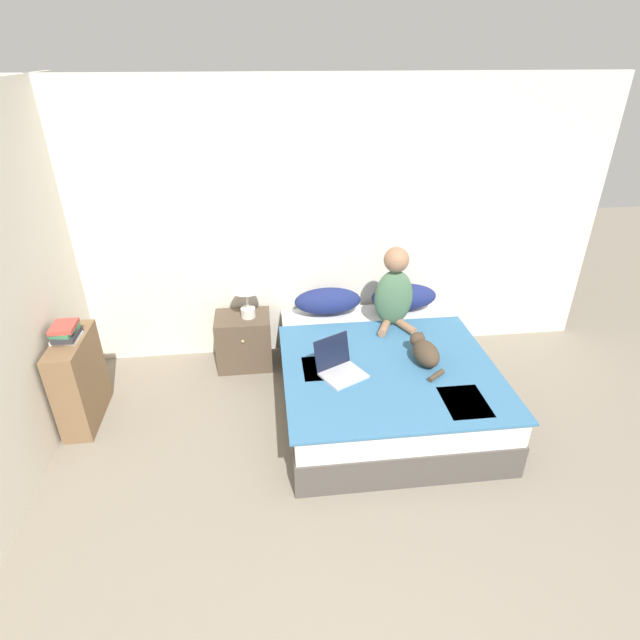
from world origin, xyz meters
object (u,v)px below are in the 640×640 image
at_px(pillow_far, 404,297).
at_px(table_lamp, 246,283).
at_px(pillow_near, 328,301).
at_px(person_sitting, 394,291).
at_px(laptop_open, 339,367).
at_px(bookshelf, 79,380).
at_px(cat_tabby, 425,351).
at_px(nightstand, 244,341).
at_px(bed, 383,380).
at_px(book_stack_top, 65,332).

height_order(pillow_far, table_lamp, table_lamp).
distance_m(pillow_near, person_sitting, 0.66).
distance_m(laptop_open, bookshelf, 2.09).
relative_size(pillow_far, cat_tabby, 1.25).
relative_size(cat_tabby, nightstand, 0.97).
bearing_deg(pillow_near, bookshelf, -161.54).
distance_m(pillow_far, table_lamp, 1.50).
relative_size(bed, pillow_far, 3.06).
bearing_deg(nightstand, book_stack_top, -152.85).
distance_m(bed, nightstand, 1.40).
relative_size(cat_tabby, book_stack_top, 2.13).
distance_m(person_sitting, table_lamp, 1.32).
height_order(pillow_near, nightstand, pillow_near).
height_order(nightstand, bookshelf, bookshelf).
bearing_deg(pillow_far, pillow_near, 180.00).
distance_m(pillow_far, cat_tabby, 0.93).
height_order(table_lamp, book_stack_top, table_lamp).
distance_m(bed, laptop_open, 0.55).
distance_m(bed, bookshelf, 2.47).
height_order(table_lamp, bookshelf, table_lamp).
bearing_deg(bookshelf, person_sitting, 8.82).
distance_m(cat_tabby, nightstand, 1.75).
bearing_deg(nightstand, bed, -33.06).
height_order(pillow_near, laptop_open, laptop_open).
height_order(person_sitting, laptop_open, person_sitting).
relative_size(bed, bookshelf, 2.54).
height_order(pillow_far, cat_tabby, pillow_far).
distance_m(person_sitting, nightstand, 1.50).
distance_m(cat_tabby, table_lamp, 1.68).
bearing_deg(pillow_far, laptop_open, -127.67).
xyz_separation_m(cat_tabby, table_lamp, (-1.41, 0.88, 0.27)).
height_order(bed, pillow_near, pillow_near).
xyz_separation_m(nightstand, table_lamp, (0.06, -0.01, 0.61)).
distance_m(bed, pillow_near, 0.96).
xyz_separation_m(bed, person_sitting, (0.18, 0.51, 0.58)).
bearing_deg(table_lamp, laptop_open, -53.68).
bearing_deg(pillow_near, person_sitting, -27.58).
relative_size(bed, pillow_near, 3.06).
height_order(nightstand, book_stack_top, book_stack_top).
distance_m(cat_tabby, book_stack_top, 2.78).
xyz_separation_m(cat_tabby, book_stack_top, (-2.76, 0.23, 0.23)).
bearing_deg(person_sitting, pillow_far, 57.50).
relative_size(nightstand, book_stack_top, 2.20).
relative_size(person_sitting, bookshelf, 0.97).
height_order(person_sitting, book_stack_top, person_sitting).
height_order(pillow_far, book_stack_top, book_stack_top).
bearing_deg(book_stack_top, cat_tabby, -4.71).
height_order(bed, bookshelf, bookshelf).
relative_size(nightstand, table_lamp, 1.08).
bearing_deg(pillow_near, laptop_open, -92.28).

